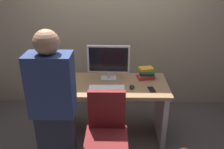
{
  "coord_description": "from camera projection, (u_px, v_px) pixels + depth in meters",
  "views": [
    {
      "loc": [
        0.05,
        -2.69,
        2.06
      ],
      "look_at": [
        0.0,
        -0.05,
        0.91
      ],
      "focal_mm": 37.93,
      "sensor_mm": 36.0,
      "label": 1
    }
  ],
  "objects": [
    {
      "name": "cup_by_monitor",
      "position": [
        71.0,
        76.0,
        3.1
      ],
      "size": [
        0.07,
        0.07,
        0.08
      ],
      "primitive_type": "cylinder",
      "color": "white",
      "rests_on": "desk"
    },
    {
      "name": "desk",
      "position": [
        112.0,
        100.0,
        3.08
      ],
      "size": [
        1.41,
        0.7,
        0.76
      ],
      "color": "#93704C",
      "rests_on": "ground"
    },
    {
      "name": "cell_phone",
      "position": [
        152.0,
        89.0,
        2.83
      ],
      "size": [
        0.09,
        0.15,
        0.01
      ],
      "primitive_type": "cube",
      "rotation": [
        0.0,
        0.0,
        0.16
      ],
      "color": "black",
      "rests_on": "desk"
    },
    {
      "name": "mouse",
      "position": [
        132.0,
        87.0,
        2.87
      ],
      "size": [
        0.06,
        0.1,
        0.03
      ],
      "primitive_type": "ellipsoid",
      "color": "black",
      "rests_on": "desk"
    },
    {
      "name": "cup_near_keyboard",
      "position": [
        73.0,
        87.0,
        2.8
      ],
      "size": [
        0.08,
        0.08,
        0.1
      ],
      "primitive_type": "cylinder",
      "color": "silver",
      "rests_on": "desk"
    },
    {
      "name": "office_chair",
      "position": [
        106.0,
        140.0,
        2.5
      ],
      "size": [
        0.52,
        0.52,
        0.94
      ],
      "color": "black",
      "rests_on": "ground"
    },
    {
      "name": "monitor",
      "position": [
        108.0,
        61.0,
        3.02
      ],
      "size": [
        0.54,
        0.15,
        0.46
      ],
      "color": "silver",
      "rests_on": "desk"
    },
    {
      "name": "book_stack",
      "position": [
        146.0,
        73.0,
        3.11
      ],
      "size": [
        0.23,
        0.18,
        0.16
      ],
      "color": "red",
      "rests_on": "desk"
    },
    {
      "name": "ground_plane",
      "position": [
        112.0,
        133.0,
        3.29
      ],
      "size": [
        9.0,
        9.0,
        0.0
      ],
      "primitive_type": "plane",
      "color": "#4C4742"
    },
    {
      "name": "person_at_desk",
      "position": [
        54.0,
        114.0,
        2.21
      ],
      "size": [
        0.4,
        0.24,
        1.64
      ],
      "color": "#262838",
      "rests_on": "ground"
    },
    {
      "name": "keyboard",
      "position": [
        107.0,
        88.0,
        2.86
      ],
      "size": [
        0.43,
        0.14,
        0.02
      ],
      "primitive_type": "cube",
      "rotation": [
        0.0,
        0.0,
        0.02
      ],
      "color": "white",
      "rests_on": "desk"
    },
    {
      "name": "wall_back",
      "position": [
        113.0,
        13.0,
        3.52
      ],
      "size": [
        6.4,
        0.1,
        3.0
      ],
      "primitive_type": "cube",
      "color": "tan",
      "rests_on": "ground"
    }
  ]
}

